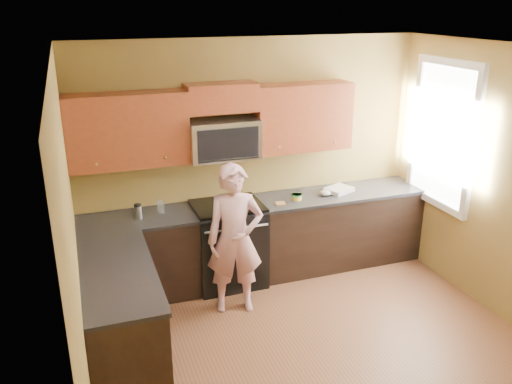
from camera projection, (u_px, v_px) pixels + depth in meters
name	position (u px, v px, depth m)	size (l,w,h in m)	color
floor	(325.00, 361.00, 4.77)	(4.00, 4.00, 0.00)	brown
ceiling	(341.00, 53.00, 3.84)	(4.00, 4.00, 0.00)	white
wall_back	(252.00, 158.00, 6.07)	(4.00, 4.00, 0.00)	brown
wall_left	(75.00, 261.00, 3.68)	(4.00, 4.00, 0.00)	brown
cabinet_back_run	(261.00, 240.00, 6.12)	(4.00, 0.60, 0.88)	black
cabinet_left_run	(121.00, 319.00, 4.61)	(0.60, 1.60, 0.88)	black
countertop_back	(261.00, 204.00, 5.95)	(4.00, 0.62, 0.04)	black
countertop_left	(118.00, 272.00, 4.46)	(0.62, 1.60, 0.04)	black
stove	(228.00, 244.00, 5.96)	(0.76, 0.65, 0.95)	black
microwave	(223.00, 158.00, 5.74)	(0.76, 0.40, 0.42)	silver
upper_cab_left	(130.00, 166.00, 5.46)	(1.22, 0.33, 0.75)	brown
upper_cab_right	(301.00, 149.00, 6.06)	(1.12, 0.33, 0.75)	brown
upper_cab_over_mw	(221.00, 97.00, 5.55)	(0.76, 0.33, 0.30)	brown
window	(443.00, 135.00, 5.88)	(0.06, 1.06, 1.66)	white
woman	(235.00, 240.00, 5.33)	(0.57, 0.38, 1.57)	#D76B83
frying_pan	(227.00, 214.00, 5.55)	(0.28, 0.48, 0.06)	black
butter_tub	(297.00, 200.00, 6.02)	(0.12, 0.12, 0.09)	gold
toast_slice	(280.00, 204.00, 5.88)	(0.11, 0.11, 0.01)	#B27F47
napkin_a	(241.00, 211.00, 5.63)	(0.11, 0.12, 0.06)	silver
napkin_b	(325.00, 193.00, 6.14)	(0.12, 0.13, 0.07)	silver
dish_towel	(339.00, 190.00, 6.27)	(0.30, 0.24, 0.05)	silver
travel_mug	(139.00, 219.00, 5.49)	(0.08, 0.08, 0.16)	silver
glass_b	(161.00, 207.00, 5.64)	(0.07, 0.07, 0.12)	silver
glass_c	(160.00, 205.00, 5.69)	(0.07, 0.07, 0.12)	silver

